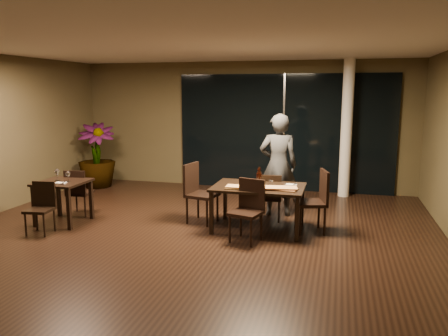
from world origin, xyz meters
TOP-DOWN VIEW (x-y plane):
  - ground at (0.00, 0.00)m, footprint 8.00×8.00m
  - wall_back at (0.00, 4.05)m, footprint 8.00×0.10m
  - ceiling at (0.00, 0.00)m, footprint 8.00×8.00m
  - window_panel at (1.00, 3.96)m, footprint 5.00×0.06m
  - column at (2.40, 3.65)m, footprint 0.24×0.24m
  - main_table at (1.00, 0.80)m, footprint 1.50×1.00m
  - side_table at (-2.40, 0.30)m, footprint 0.80×0.80m
  - chair_main_far at (1.11, 1.34)m, footprint 0.44×0.44m
  - chair_main_near at (0.95, 0.24)m, footprint 0.55×0.55m
  - chair_main_left at (-0.13, 0.96)m, footprint 0.57×0.57m
  - chair_main_right at (1.94, 0.93)m, footprint 0.60×0.60m
  - chair_side_far at (-2.41, 0.76)m, footprint 0.45×0.45m
  - chair_side_near at (-2.41, -0.27)m, footprint 0.43×0.43m
  - diner at (1.19, 1.76)m, footprint 0.71×0.53m
  - potted_plant at (-3.40, 3.09)m, footprint 1.16×1.16m
  - pizza_board_left at (0.76, 0.55)m, footprint 0.53×0.30m
  - pizza_board_right at (1.37, 0.64)m, footprint 0.59×0.36m
  - oblong_pizza_left at (0.76, 0.55)m, footprint 0.47×0.22m
  - oblong_pizza_right at (1.37, 0.64)m, footprint 0.56×0.33m
  - round_pizza at (0.84, 1.12)m, footprint 0.31×0.31m
  - bottle_a at (0.99, 0.84)m, footprint 0.06×0.06m
  - bottle_b at (1.01, 0.83)m, footprint 0.07×0.07m
  - bottle_c at (0.99, 0.90)m, footprint 0.07×0.07m
  - tumbler_left at (0.73, 0.89)m, footprint 0.08×0.08m
  - tumbler_right at (1.19, 0.91)m, footprint 0.07×0.07m
  - napkin_near at (1.53, 0.65)m, footprint 0.18×0.10m
  - napkin_far at (1.52, 1.02)m, footprint 0.19×0.13m
  - wine_glass_a at (-2.52, 0.34)m, footprint 0.09×0.09m
  - wine_glass_b at (-2.27, 0.30)m, footprint 0.08×0.08m
  - side_napkin at (-2.32, 0.14)m, footprint 0.19×0.14m

SIDE VIEW (x-z plane):
  - ground at x=0.00m, z-range 0.00..0.00m
  - chair_side_near at x=-2.41m, z-range 0.05..0.89m
  - chair_main_far at x=1.11m, z-range 0.05..0.91m
  - chair_side_far at x=-2.41m, z-range 0.05..0.92m
  - chair_main_near at x=0.95m, z-range 0.06..1.02m
  - chair_main_right at x=1.94m, z-range 0.06..1.10m
  - chair_main_left at x=-0.13m, z-range 0.06..1.11m
  - side_table at x=-2.40m, z-range 0.25..1.00m
  - main_table at x=1.00m, z-range 0.30..1.05m
  - pizza_board_left at x=0.76m, z-range 0.75..0.76m
  - pizza_board_right at x=1.37m, z-range 0.75..0.76m
  - round_pizza at x=0.84m, z-range 0.75..0.76m
  - napkin_near at x=1.53m, z-range 0.75..0.76m
  - napkin_far at x=1.52m, z-range 0.75..0.76m
  - side_napkin at x=-2.32m, z-range 0.75..0.76m
  - oblong_pizza_left at x=0.76m, z-range 0.77..0.78m
  - oblong_pizza_right at x=1.37m, z-range 0.77..0.78m
  - potted_plant at x=-3.40m, z-range 0.00..1.55m
  - tumbler_right at x=1.19m, z-range 0.75..0.84m
  - tumbler_left at x=0.73m, z-range 0.75..0.84m
  - wine_glass_b at x=-2.27m, z-range 0.75..0.92m
  - wine_glass_a at x=-2.52m, z-range 0.75..0.94m
  - bottle_a at x=0.99m, z-range 0.75..1.04m
  - bottle_b at x=1.01m, z-range 0.75..1.05m
  - bottle_c at x=0.99m, z-range 0.75..1.06m
  - diner at x=1.19m, z-range 0.00..1.91m
  - window_panel at x=1.00m, z-range 0.00..2.70m
  - wall_back at x=0.00m, z-range 0.00..3.00m
  - column at x=2.40m, z-range 0.00..3.00m
  - ceiling at x=0.00m, z-range 3.00..3.04m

